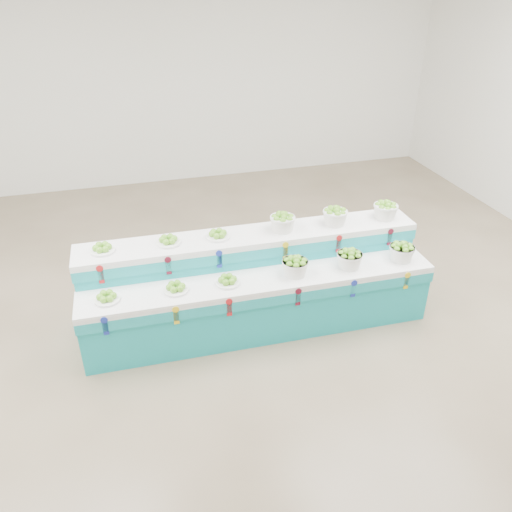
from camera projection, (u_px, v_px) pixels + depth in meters
name	position (u px, v px, depth m)	size (l,w,h in m)	color
ground	(240.00, 338.00, 5.75)	(10.00, 10.00, 0.00)	brown
back_wall	(169.00, 71.00, 8.92)	(10.00, 10.00, 0.00)	silver
display_stand	(256.00, 284.00, 5.78)	(3.87, 1.00, 1.02)	#19A1A9
plate_lower_left	(107.00, 297.00, 5.10)	(0.26, 0.26, 0.10)	white
plate_lower_mid	(176.00, 287.00, 5.25)	(0.26, 0.26, 0.10)	white
plate_lower_right	(228.00, 280.00, 5.37)	(0.26, 0.26, 0.10)	white
basket_lower_left	(295.00, 266.00, 5.51)	(0.28, 0.28, 0.21)	silver
basket_lower_mid	(350.00, 259.00, 5.64)	(0.28, 0.28, 0.21)	silver
basket_lower_right	(402.00, 251.00, 5.78)	(0.28, 0.28, 0.21)	silver
plate_upper_left	(102.00, 248.00, 5.36)	(0.26, 0.26, 0.10)	white
plate_upper_mid	(168.00, 240.00, 5.51)	(0.26, 0.26, 0.10)	white
plate_upper_right	(218.00, 234.00, 5.62)	(0.26, 0.26, 0.10)	white
basket_upper_left	(283.00, 222.00, 5.76)	(0.28, 0.28, 0.21)	silver
basket_upper_mid	(335.00, 216.00, 5.90)	(0.28, 0.28, 0.21)	silver
basket_upper_right	(385.00, 210.00, 6.03)	(0.28, 0.28, 0.21)	silver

